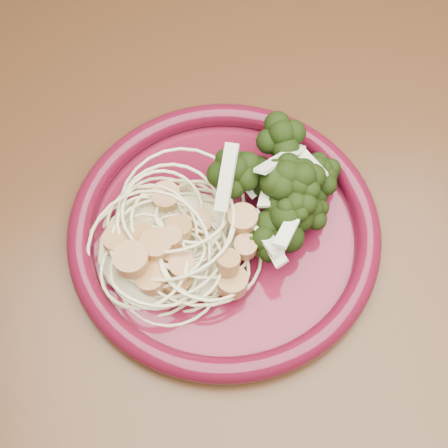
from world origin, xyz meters
TOP-DOWN VIEW (x-y plane):
  - dining_table at (0.00, 0.00)m, footprint 1.20×0.80m
  - dinner_plate at (-0.01, 0.01)m, footprint 0.30×0.30m
  - spaghetti_pile at (-0.05, 0.00)m, footprint 0.14×0.13m
  - scallop_cluster at (-0.05, 0.00)m, footprint 0.15×0.15m
  - broccoli_pile at (0.05, 0.01)m, footprint 0.11×0.16m
  - onion_garnish at (0.05, 0.01)m, footprint 0.08×0.11m

SIDE VIEW (x-z plane):
  - dining_table at x=0.00m, z-range 0.28..1.03m
  - dinner_plate at x=-0.01m, z-range 0.75..0.77m
  - spaghetti_pile at x=-0.05m, z-range 0.76..0.79m
  - broccoli_pile at x=0.05m, z-range 0.76..0.81m
  - scallop_cluster at x=-0.05m, z-range 0.79..0.83m
  - onion_garnish at x=0.05m, z-range 0.79..0.85m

